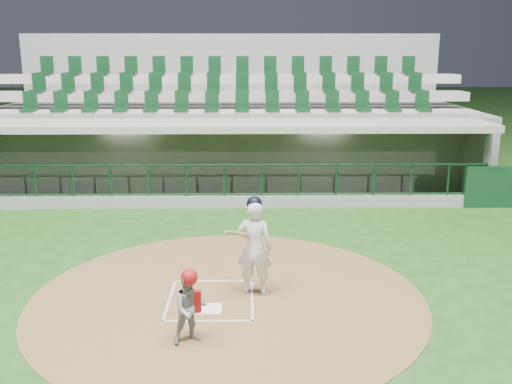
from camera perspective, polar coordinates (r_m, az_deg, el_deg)
The scene contains 8 objects.
ground at distance 10.85m, azimuth -4.43°, elevation -10.07°, with size 120.00×120.00×0.00m, color #1C4614.
dirt_circle at distance 10.65m, azimuth -2.86°, elevation -10.49°, with size 7.20×7.20×0.01m, color brown.
home_plate at distance 10.20m, azimuth -4.68°, elevation -11.56°, with size 0.43×0.43×0.02m, color white.
batter_box_chalk at distance 10.57m, azimuth -4.53°, elevation -10.65°, with size 1.55×1.80×0.01m.
dugout_structure at distance 18.04m, azimuth -2.80°, elevation 2.97°, with size 16.40×3.70×3.00m.
seating_deck at distance 21.01m, azimuth -2.70°, elevation 5.84°, with size 17.00×6.72×5.15m.
batter at distance 10.46m, azimuth -0.17°, elevation -5.40°, with size 0.90×0.92×1.86m.
catcher at distance 8.96m, azimuth -6.61°, elevation -11.28°, with size 0.67×0.60×1.20m.
Camera 1 is at (0.68, -9.88, 4.43)m, focal length 40.00 mm.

